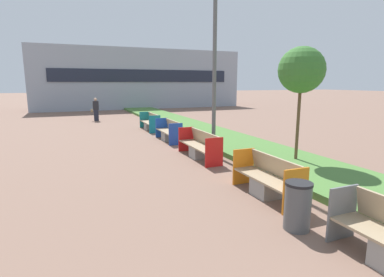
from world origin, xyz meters
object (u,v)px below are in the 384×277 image
(bench_orange_frame, at_px, (267,181))
(pedestrian_walking, at_px, (96,109))
(bench_blue_frame, at_px, (169,133))
(street_lamp_post, at_px, (215,15))
(bench_teal_frame, at_px, (150,124))
(sapling_tree_near, at_px, (301,70))
(bench_red_frame, at_px, (200,148))
(litter_bin, at_px, (298,206))

(bench_orange_frame, bearing_deg, pedestrian_walking, 98.49)
(bench_blue_frame, distance_m, street_lamp_post, 5.65)
(bench_teal_frame, height_order, sapling_tree_near, sapling_tree_near)
(bench_blue_frame, bearing_deg, bench_orange_frame, -90.01)
(bench_red_frame, relative_size, bench_teal_frame, 1.10)
(bench_orange_frame, height_order, bench_red_frame, same)
(pedestrian_walking, bearing_deg, bench_orange_frame, -81.51)
(litter_bin, xyz_separation_m, pedestrian_walking, (-1.95, 17.88, 0.36))
(bench_red_frame, bearing_deg, street_lamp_post, 12.55)
(bench_red_frame, bearing_deg, pedestrian_walking, 101.15)
(bench_orange_frame, relative_size, bench_teal_frame, 0.89)
(bench_blue_frame, bearing_deg, pedestrian_walking, 105.27)
(bench_red_frame, height_order, bench_blue_frame, same)
(bench_red_frame, relative_size, pedestrian_walking, 1.55)
(street_lamp_post, relative_size, pedestrian_walking, 5.64)
(bench_teal_frame, xyz_separation_m, sapling_tree_near, (2.59, -8.81, 2.64))
(bench_orange_frame, bearing_deg, bench_teal_frame, 89.98)
(bench_blue_frame, relative_size, bench_teal_frame, 0.94)
(bench_teal_frame, bearing_deg, sapling_tree_near, -73.60)
(bench_orange_frame, bearing_deg, sapling_tree_near, 37.46)
(bench_red_frame, bearing_deg, bench_orange_frame, -90.08)
(bench_blue_frame, xyz_separation_m, litter_bin, (-0.48, -8.94, 0.08))
(bench_red_frame, xyz_separation_m, street_lamp_post, (0.61, 0.14, 4.51))
(bench_teal_frame, relative_size, pedestrian_walking, 1.41)
(bench_blue_frame, distance_m, litter_bin, 8.96)
(sapling_tree_near, bearing_deg, pedestrian_walking, 109.34)
(bench_red_frame, xyz_separation_m, bench_blue_frame, (-0.00, 3.47, -0.01))
(bench_orange_frame, relative_size, bench_blue_frame, 0.95)
(bench_orange_frame, distance_m, bench_red_frame, 3.93)
(bench_red_frame, distance_m, sapling_tree_near, 4.17)
(bench_teal_frame, xyz_separation_m, pedestrian_walking, (-2.44, 5.53, 0.43))
(bench_red_frame, relative_size, street_lamp_post, 0.28)
(bench_orange_frame, distance_m, bench_teal_frame, 10.79)
(street_lamp_post, bearing_deg, bench_orange_frame, -98.59)
(bench_orange_frame, xyz_separation_m, bench_blue_frame, (0.00, 7.39, 0.00))
(bench_red_frame, height_order, bench_teal_frame, same)
(litter_bin, height_order, pedestrian_walking, pedestrian_walking)
(bench_red_frame, relative_size, bench_blue_frame, 1.18)
(bench_blue_frame, height_order, pedestrian_walking, pedestrian_walking)
(bench_orange_frame, bearing_deg, litter_bin, -107.32)
(litter_bin, height_order, sapling_tree_near, sapling_tree_near)
(bench_orange_frame, bearing_deg, street_lamp_post, 81.41)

